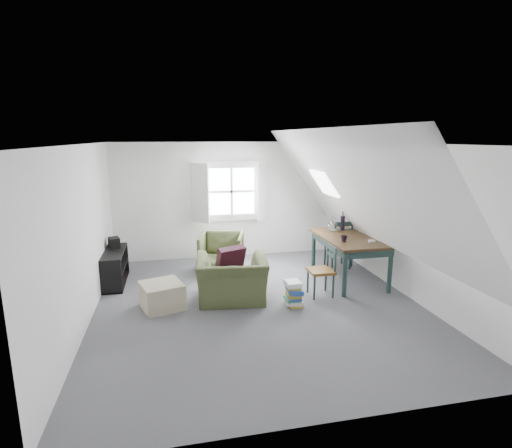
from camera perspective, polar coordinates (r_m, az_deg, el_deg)
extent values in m
plane|color=#525257|center=(6.44, 0.36, -11.45)|extent=(5.50, 5.50, 0.00)
plane|color=white|center=(5.90, 0.39, 11.38)|extent=(5.50, 5.50, 0.00)
plane|color=white|center=(8.71, -3.54, 3.39)|extent=(5.00, 0.00, 5.00)
plane|color=white|center=(3.54, 10.21, -10.28)|extent=(5.00, 0.00, 5.00)
plane|color=white|center=(6.04, -23.47, -1.61)|extent=(0.00, 5.50, 5.50)
plane|color=white|center=(7.02, 20.73, 0.44)|extent=(0.00, 5.50, 5.50)
plane|color=white|center=(5.82, -14.71, 3.80)|extent=(3.19, 5.50, 4.48)
plane|color=white|center=(6.47, 13.96, 4.65)|extent=(3.19, 5.50, 4.48)
cube|color=white|center=(8.66, -3.54, 4.68)|extent=(1.30, 0.04, 1.30)
cube|color=white|center=(8.43, -7.96, 4.37)|extent=(0.35, 0.35, 1.25)
cube|color=white|center=(8.63, 1.10, 4.68)|extent=(0.35, 0.35, 1.25)
cube|color=white|center=(8.65, -3.53, 4.67)|extent=(1.00, 0.02, 1.00)
cube|color=white|center=(8.63, -3.51, 4.65)|extent=(1.08, 0.04, 0.05)
cube|color=white|center=(8.63, -3.51, 4.65)|extent=(0.05, 0.04, 1.08)
cube|color=white|center=(7.65, 9.70, 5.75)|extent=(0.35, 0.75, 0.47)
imported|color=#3F4825|center=(6.62, -3.42, -10.79)|extent=(1.21, 1.09, 0.72)
imported|color=#3F4825|center=(7.99, -4.89, -6.71)|extent=(1.00, 1.02, 0.76)
cube|color=#350E1E|center=(6.54, -3.69, -5.20)|extent=(0.53, 0.42, 0.49)
cube|color=tan|center=(6.44, -13.28, -9.90)|extent=(0.74, 0.74, 0.40)
cube|color=black|center=(7.45, 13.23, -1.93)|extent=(0.99, 1.65, 0.04)
cube|color=#1F3331|center=(7.48, 13.20, -2.59)|extent=(0.88, 1.54, 0.13)
cylinder|color=#1F3331|center=(6.76, 12.58, -7.03)|extent=(0.08, 0.08, 0.78)
cylinder|color=#1F3331|center=(7.13, 18.59, -6.37)|extent=(0.08, 0.08, 0.78)
cylinder|color=#1F3331|center=(8.06, 8.23, -3.69)|extent=(0.08, 0.08, 0.78)
cylinder|color=#1F3331|center=(8.37, 13.48, -3.31)|extent=(0.08, 0.08, 0.78)
sphere|color=silver|center=(7.76, 10.87, -0.29)|extent=(0.19, 0.19, 0.19)
cylinder|color=silver|center=(7.74, 10.91, 0.60)|extent=(0.06, 0.06, 0.11)
cylinder|color=black|center=(7.95, 12.26, 0.16)|extent=(0.09, 0.09, 0.27)
cylinder|color=#3F2D1E|center=(7.89, 12.36, 2.29)|extent=(0.03, 0.06, 0.49)
cylinder|color=#3F2D1E|center=(7.91, 12.44, 2.31)|extent=(0.05, 0.07, 0.49)
cylinder|color=#3F2D1E|center=(7.87, 12.32, 2.28)|extent=(0.06, 0.08, 0.49)
imported|color=black|center=(7.08, 12.44, -2.45)|extent=(0.13, 0.13, 0.10)
cube|color=white|center=(7.14, 16.23, -2.38)|extent=(0.12, 0.09, 0.04)
cube|color=brown|center=(8.22, 11.61, -2.72)|extent=(0.47, 0.47, 0.06)
cylinder|color=#1F3331|center=(8.53, 12.19, -4.01)|extent=(0.04, 0.04, 0.48)
cylinder|color=#1F3331|center=(8.21, 13.27, -4.73)|extent=(0.04, 0.04, 0.48)
cylinder|color=#1F3331|center=(8.39, 9.83, -4.20)|extent=(0.04, 0.04, 0.48)
cylinder|color=#1F3331|center=(8.06, 10.83, -4.94)|extent=(0.04, 0.04, 0.48)
cylinder|color=#1F3331|center=(8.06, 13.51, -1.33)|extent=(0.04, 0.04, 0.50)
cylinder|color=#1F3331|center=(7.90, 11.04, -1.48)|extent=(0.04, 0.04, 0.50)
cube|color=#1F3331|center=(7.93, 12.35, 0.00)|extent=(0.38, 0.03, 0.09)
cube|color=#1F3331|center=(7.97, 12.31, -1.02)|extent=(0.38, 0.03, 0.07)
cube|color=brown|center=(6.74, 9.23, -6.62)|extent=(0.40, 0.40, 0.05)
cylinder|color=#1F3331|center=(6.90, 7.41, -8.07)|extent=(0.03, 0.03, 0.41)
cylinder|color=#1F3331|center=(7.01, 9.93, -7.82)|extent=(0.03, 0.03, 0.41)
cylinder|color=#1F3331|center=(6.62, 8.35, -9.01)|extent=(0.03, 0.03, 0.41)
cylinder|color=#1F3331|center=(6.73, 10.97, -8.73)|extent=(0.03, 0.03, 0.41)
cylinder|color=#1F3331|center=(6.88, 10.21, -4.42)|extent=(0.03, 0.03, 0.43)
cylinder|color=#1F3331|center=(6.60, 11.27, -5.19)|extent=(0.03, 0.03, 0.43)
cube|color=#1F3331|center=(6.69, 10.79, -3.39)|extent=(0.03, 0.32, 0.08)
cube|color=#1F3331|center=(6.73, 10.75, -4.41)|extent=(0.03, 0.32, 0.06)
cube|color=black|center=(7.78, -19.48, -7.81)|extent=(0.39, 1.17, 0.03)
cube|color=black|center=(7.69, -19.63, -5.86)|extent=(0.39, 1.17, 0.03)
cube|color=black|center=(7.61, -19.78, -3.77)|extent=(0.39, 1.17, 0.03)
cube|color=black|center=(7.16, -20.19, -7.26)|extent=(0.39, 0.03, 0.58)
cube|color=black|center=(8.23, -19.14, -4.65)|extent=(0.39, 0.03, 0.58)
cube|color=#264C99|center=(7.43, -19.86, -7.92)|extent=(0.18, 0.19, 0.21)
cube|color=red|center=(7.84, -19.45, -6.83)|extent=(0.18, 0.23, 0.21)
cube|color=white|center=(7.47, -19.87, -5.47)|extent=(0.18, 0.21, 0.19)
cube|color=black|center=(7.82, -19.61, -2.57)|extent=(0.24, 0.29, 0.20)
cube|color=#B29933|center=(6.44, 5.52, -11.35)|extent=(0.21, 0.28, 0.03)
cube|color=white|center=(6.43, 5.24, -11.05)|extent=(0.27, 0.30, 0.03)
cube|color=white|center=(6.41, 5.63, -10.80)|extent=(0.22, 0.30, 0.04)
cube|color=#337F4C|center=(6.39, 5.18, -10.57)|extent=(0.22, 0.28, 0.03)
cube|color=#264C99|center=(6.37, 5.43, -10.41)|extent=(0.24, 0.31, 0.02)
cube|color=#B29933|center=(6.38, 5.37, -10.13)|extent=(0.21, 0.28, 0.03)
cube|color=#B29933|center=(6.39, 5.38, -9.81)|extent=(0.24, 0.30, 0.04)
cube|color=#264C99|center=(6.34, 5.71, -9.62)|extent=(0.24, 0.31, 0.04)
cube|color=#264C99|center=(6.32, 5.53, -9.35)|extent=(0.25, 0.30, 0.03)
cube|color=#B29933|center=(6.36, 5.34, -8.90)|extent=(0.22, 0.28, 0.04)
cube|color=white|center=(6.33, 5.27, -8.62)|extent=(0.23, 0.26, 0.04)
cube|color=white|center=(6.32, 5.31, -8.28)|extent=(0.23, 0.27, 0.03)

